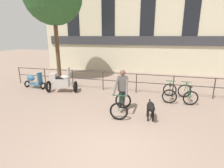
{
  "coord_description": "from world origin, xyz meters",
  "views": [
    {
      "loc": [
        1.08,
        -3.84,
        2.96
      ],
      "look_at": [
        -0.72,
        2.86,
        1.05
      ],
      "focal_mm": 28.0,
      "sensor_mm": 36.0,
      "label": 1
    }
  ],
  "objects_px": {
    "cyclist_with_bike": "(122,94)",
    "parked_scooter": "(34,80)",
    "parked_motorcycle": "(61,82)",
    "dog": "(151,107)",
    "parked_bicycle_near_lamp": "(170,92)",
    "parked_bicycle_mid_left": "(187,94)"
  },
  "relations": [
    {
      "from": "parked_bicycle_mid_left",
      "to": "parked_scooter",
      "type": "bearing_deg",
      "value": -6.62
    },
    {
      "from": "parked_motorcycle",
      "to": "parked_bicycle_mid_left",
      "type": "relative_size",
      "value": 1.44
    },
    {
      "from": "dog",
      "to": "parked_scooter",
      "type": "distance_m",
      "value": 7.21
    },
    {
      "from": "cyclist_with_bike",
      "to": "parked_motorcycle",
      "type": "height_order",
      "value": "cyclist_with_bike"
    },
    {
      "from": "dog",
      "to": "parked_bicycle_mid_left",
      "type": "bearing_deg",
      "value": 48.92
    },
    {
      "from": "parked_bicycle_near_lamp",
      "to": "parked_bicycle_mid_left",
      "type": "relative_size",
      "value": 0.97
    },
    {
      "from": "dog",
      "to": "parked_motorcycle",
      "type": "height_order",
      "value": "parked_motorcycle"
    },
    {
      "from": "parked_bicycle_near_lamp",
      "to": "dog",
      "type": "bearing_deg",
      "value": 75.9
    },
    {
      "from": "parked_motorcycle",
      "to": "cyclist_with_bike",
      "type": "bearing_deg",
      "value": -129.03
    },
    {
      "from": "cyclist_with_bike",
      "to": "dog",
      "type": "distance_m",
      "value": 1.24
    },
    {
      "from": "cyclist_with_bike",
      "to": "parked_bicycle_near_lamp",
      "type": "distance_m",
      "value": 2.82
    },
    {
      "from": "parked_bicycle_near_lamp",
      "to": "cyclist_with_bike",
      "type": "bearing_deg",
      "value": 50.09
    },
    {
      "from": "parked_bicycle_near_lamp",
      "to": "parked_bicycle_mid_left",
      "type": "bearing_deg",
      "value": -176.42
    },
    {
      "from": "cyclist_with_bike",
      "to": "parked_bicycle_mid_left",
      "type": "relative_size",
      "value": 1.44
    },
    {
      "from": "parked_scooter",
      "to": "dog",
      "type": "bearing_deg",
      "value": -102.68
    },
    {
      "from": "parked_motorcycle",
      "to": "parked_bicycle_mid_left",
      "type": "distance_m",
      "value": 6.41
    },
    {
      "from": "cyclist_with_bike",
      "to": "parked_motorcycle",
      "type": "bearing_deg",
      "value": 151.7
    },
    {
      "from": "parked_motorcycle",
      "to": "parked_bicycle_mid_left",
      "type": "xyz_separation_m",
      "value": [
        6.4,
        0.3,
        -0.2
      ]
    },
    {
      "from": "cyclist_with_bike",
      "to": "parked_scooter",
      "type": "height_order",
      "value": "cyclist_with_bike"
    },
    {
      "from": "dog",
      "to": "parked_bicycle_near_lamp",
      "type": "xyz_separation_m",
      "value": [
        0.77,
        2.41,
        -0.13
      ]
    },
    {
      "from": "cyclist_with_bike",
      "to": "parked_bicycle_mid_left",
      "type": "distance_m",
      "value": 3.41
    },
    {
      "from": "parked_bicycle_near_lamp",
      "to": "parked_bicycle_mid_left",
      "type": "xyz_separation_m",
      "value": [
        0.79,
        0.0,
        0.0
      ]
    }
  ]
}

